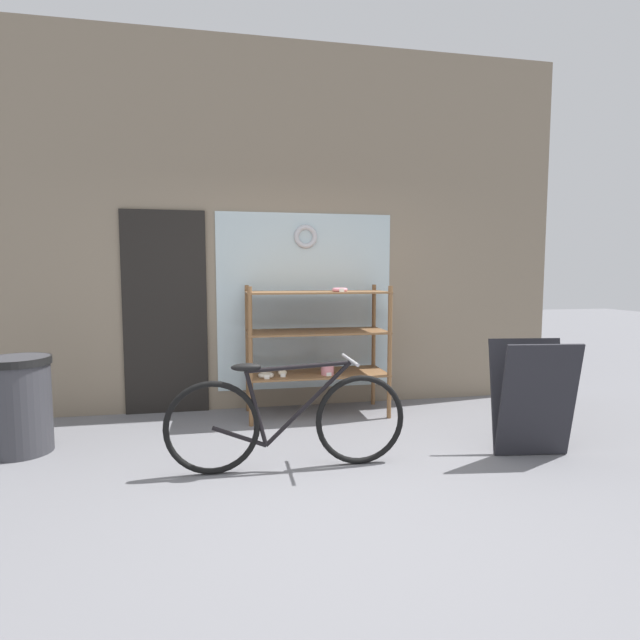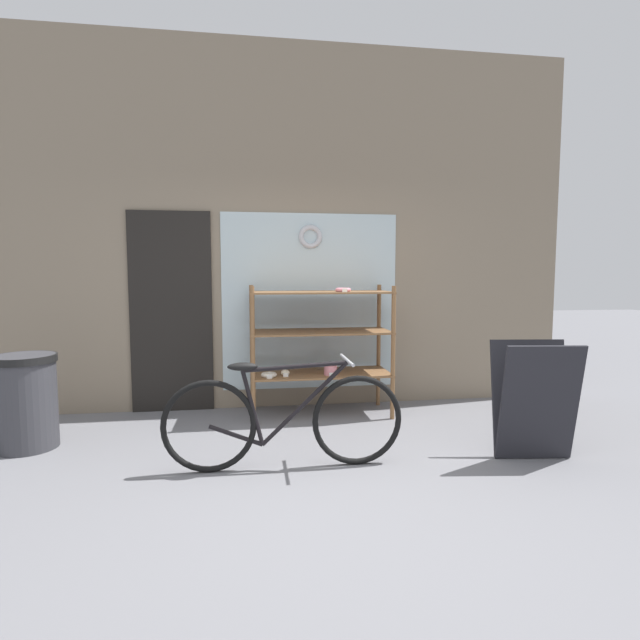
% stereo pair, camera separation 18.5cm
% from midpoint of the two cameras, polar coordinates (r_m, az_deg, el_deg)
% --- Properties ---
extents(ground_plane, '(30.00, 30.00, 0.00)m').
position_cam_midpoint_polar(ground_plane, '(3.43, 2.40, -19.75)').
color(ground_plane, slate).
extents(storefront_facade, '(6.20, 0.13, 3.88)m').
position_cam_midpoint_polar(storefront_facade, '(5.46, -2.60, 9.95)').
color(storefront_facade, gray).
rests_on(storefront_facade, ground_plane).
extents(display_case, '(1.42, 0.59, 1.33)m').
position_cam_midpoint_polar(display_case, '(5.09, 1.02, -1.97)').
color(display_case, brown).
rests_on(display_case, ground_plane).
extents(bicycle, '(1.79, 0.46, 0.82)m').
position_cam_midpoint_polar(bicycle, '(3.78, -2.75, -11.35)').
color(bicycle, black).
rests_on(bicycle, ground_plane).
extents(sandwich_board, '(0.64, 0.45, 0.92)m').
position_cam_midpoint_polar(sandwich_board, '(4.32, 24.45, -8.38)').
color(sandwich_board, '#232328').
rests_on(sandwich_board, ground_plane).
extents(trash_bin, '(0.50, 0.50, 0.79)m').
position_cam_midpoint_polar(trash_bin, '(4.80, -29.65, -7.81)').
color(trash_bin, '#38383D').
rests_on(trash_bin, ground_plane).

